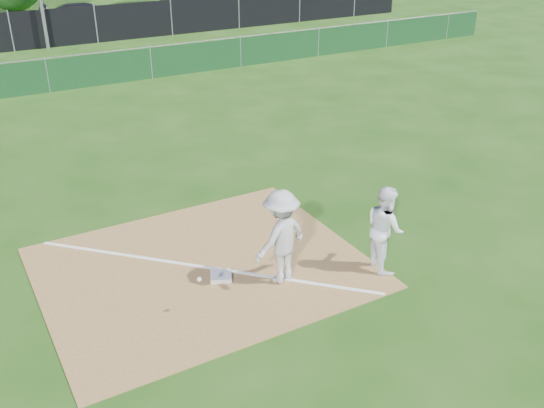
{
  "coord_description": "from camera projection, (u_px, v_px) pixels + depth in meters",
  "views": [
    {
      "loc": [
        -3.78,
        -8.29,
        6.33
      ],
      "look_at": [
        1.54,
        1.0,
        1.0
      ],
      "focal_mm": 40.0,
      "sensor_mm": 36.0,
      "label": 1
    }
  ],
  "objects": [
    {
      "name": "ground",
      "position": [
        84.0,
        131.0,
        18.71
      ],
      "size": [
        90.0,
        90.0,
        0.0
      ],
      "primitive_type": "plane",
      "color": "#1A3F0D",
      "rests_on": "ground"
    },
    {
      "name": "foul_line",
      "position": [
        203.0,
        267.0,
        11.71
      ],
      "size": [
        5.01,
        5.01,
        0.01
      ],
      "primitive_type": "cube",
      "rotation": [
        0.0,
        0.0,
        0.79
      ],
      "color": "white",
      "rests_on": "infield_dirt"
    },
    {
      "name": "play_at_first",
      "position": [
        281.0,
        237.0,
        10.94
      ],
      "size": [
        2.41,
        0.95,
        1.81
      ],
      "color": "silver",
      "rests_on": "infield_dirt"
    },
    {
      "name": "runner",
      "position": [
        385.0,
        228.0,
        11.39
      ],
      "size": [
        0.81,
        0.95,
        1.7
      ],
      "primitive_type": "imported",
      "rotation": [
        0.0,
        0.0,
        1.34
      ],
      "color": "white",
      "rests_on": "ground"
    },
    {
      "name": "car_right",
      "position": [
        87.0,
        16.0,
        33.44
      ],
      "size": [
        5.17,
        3.17,
        1.4
      ],
      "primitive_type": "imported",
      "rotation": [
        0.0,
        0.0,
        1.3
      ],
      "color": "black",
      "rests_on": "parking_lot"
    },
    {
      "name": "black_fence",
      "position": [
        11.0,
        32.0,
        28.41
      ],
      "size": [
        46.0,
        0.04,
        1.8
      ],
      "primitive_type": "cube",
      "color": "black",
      "rests_on": "ground"
    },
    {
      "name": "green_fence",
      "position": [
        48.0,
        76.0,
        22.33
      ],
      "size": [
        44.0,
        0.05,
        1.2
      ],
      "primitive_type": "cube",
      "color": "black",
      "rests_on": "ground"
    },
    {
      "name": "infield_dirt",
      "position": [
        203.0,
        267.0,
        11.72
      ],
      "size": [
        6.0,
        5.0,
        0.02
      ],
      "primitive_type": "cube",
      "color": "olive",
      "rests_on": "ground"
    },
    {
      "name": "first_base",
      "position": [
        221.0,
        276.0,
        11.35
      ],
      "size": [
        0.52,
        0.52,
        0.08
      ],
      "primitive_type": "cube",
      "rotation": [
        0.0,
        0.0,
        -0.42
      ],
      "color": "silver",
      "rests_on": "infield_dirt"
    }
  ]
}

